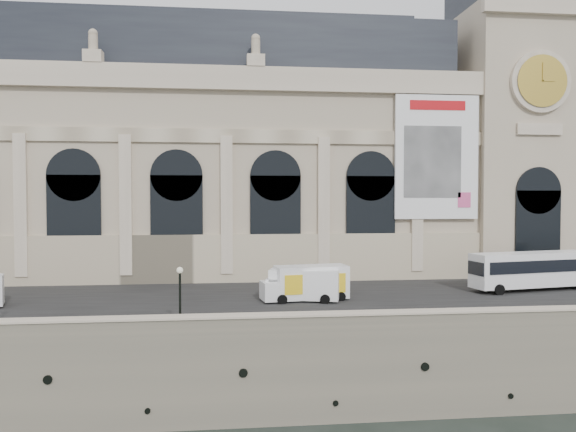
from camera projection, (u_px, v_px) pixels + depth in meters
name	position (u px, v px, depth m)	size (l,w,h in m)	color
ground	(212.00, 430.00, 35.71)	(260.00, 260.00, 0.00)	black
quay	(219.00, 291.00, 70.37)	(160.00, 70.00, 6.00)	gray
street	(216.00, 297.00, 49.40)	(160.00, 24.00, 0.06)	#2D2D2D
parapet	(212.00, 325.00, 36.07)	(160.00, 1.40, 1.21)	gray
museum	(166.00, 155.00, 65.02)	(69.00, 18.70, 29.10)	#BDAB92
clock_pavilion	(506.00, 124.00, 66.36)	(13.00, 14.72, 36.70)	#BDAB92
bus_right	(532.00, 269.00, 52.59)	(12.51, 4.69, 3.61)	white
van_c	(300.00, 285.00, 47.49)	(6.45, 3.83, 2.70)	white
box_truck	(307.00, 283.00, 47.66)	(7.62, 3.52, 2.96)	white
lamp_right	(180.00, 299.00, 37.00)	(0.43, 0.43, 4.22)	black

